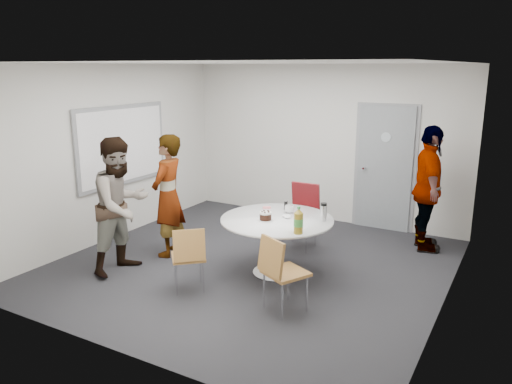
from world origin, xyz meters
The scene contains 15 objects.
floor centered at (0.00, 0.00, 0.00)m, with size 5.00×5.00×0.00m, color black.
ceiling centered at (0.00, 0.00, 2.70)m, with size 5.00×5.00×0.00m, color silver.
wall_back centered at (0.00, 2.50, 1.35)m, with size 5.00×5.00×0.00m, color silver.
wall_left centered at (-2.50, 0.00, 1.35)m, with size 5.00×5.00×0.00m, color silver.
wall_right centered at (2.50, 0.00, 1.35)m, with size 5.00×5.00×0.00m, color silver.
wall_front centered at (0.00, -2.50, 1.35)m, with size 5.00×5.00×0.00m, color silver.
door centered at (1.10, 2.48, 1.03)m, with size 1.02×0.17×2.12m.
whiteboard centered at (-2.46, 0.20, 1.45)m, with size 0.04×1.90×1.25m.
table centered at (0.46, -0.10, 0.66)m, with size 1.45×1.45×1.08m.
chair_near_left centered at (-0.24, -1.10, 0.50)m, with size 0.57×0.57×0.82m.
chair_near_right centered at (0.94, -1.04, 0.54)m, with size 0.57×0.59×0.88m.
chair_far centered at (0.28, 1.04, 0.59)m, with size 0.47×0.51×0.96m.
person_main centered at (-1.25, -0.21, 0.88)m, with size 0.64×0.42×1.75m, color #A5C6EA.
person_left centered at (-1.40, -0.98, 0.90)m, with size 0.87×0.68×1.80m, color white.
person_right centered at (1.93, 1.79, 0.93)m, with size 1.09×0.45×1.85m, color black.
Camera 1 is at (3.20, -5.57, 2.66)m, focal length 35.00 mm.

